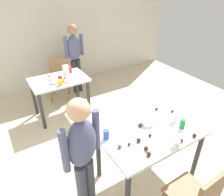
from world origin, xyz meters
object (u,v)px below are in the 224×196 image
(dining_table_near, at_px, (150,138))
(chair_far_table, at_px, (59,76))
(soda_can, at_px, (182,124))
(person_girl_near, at_px, (83,154))
(dining_table_far, at_px, (59,85))
(person_adult_far, at_px, (75,54))
(mixing_bowl, at_px, (147,121))
(pitcher_far, at_px, (66,72))
(chair_near_table, at_px, (197,196))

(dining_table_near, distance_m, chair_far_table, 2.68)
(soda_can, bearing_deg, chair_far_table, 102.32)
(dining_table_near, distance_m, person_girl_near, 0.93)
(dining_table_far, bearing_deg, person_girl_near, -102.35)
(dining_table_near, bearing_deg, dining_table_far, 102.81)
(chair_far_table, xyz_separation_m, person_adult_far, (0.42, 0.02, 0.41))
(person_adult_far, relative_size, soda_can, 12.43)
(mixing_bowl, bearing_deg, soda_can, -43.92)
(person_girl_near, height_order, person_adult_far, person_adult_far)
(dining_table_near, height_order, soda_can, soda_can)
(dining_table_far, height_order, mixing_bowl, mixing_bowl)
(mixing_bowl, xyz_separation_m, pitcher_far, (-0.38, 1.78, 0.09))
(dining_table_near, xyz_separation_m, pitcher_far, (-0.32, 1.93, 0.22))
(dining_table_far, distance_m, chair_near_table, 2.77)
(person_adult_far, bearing_deg, dining_table_near, -93.61)
(chair_far_table, height_order, soda_can, soda_can)
(mixing_bowl, bearing_deg, chair_far_table, 97.06)
(chair_far_table, xyz_separation_m, soda_can, (0.61, -2.80, 0.31))
(chair_near_table, bearing_deg, pitcher_far, 95.85)
(soda_can, bearing_deg, person_adult_far, 93.88)
(chair_near_table, bearing_deg, dining_table_far, 98.48)
(person_girl_near, xyz_separation_m, mixing_bowl, (0.95, 0.18, -0.11))
(dining_table_far, distance_m, mixing_bowl, 1.91)
(person_girl_near, bearing_deg, chair_far_table, 76.60)
(person_girl_near, distance_m, mixing_bowl, 0.98)
(soda_can, xyz_separation_m, pitcher_far, (-0.68, 2.07, 0.06))
(person_adult_far, bearing_deg, pitcher_far, -122.73)
(dining_table_near, distance_m, dining_table_far, 2.03)
(pitcher_far, bearing_deg, soda_can, -71.84)
(person_adult_far, bearing_deg, chair_near_table, -93.52)
(chair_far_table, bearing_deg, person_girl_near, -103.40)
(dining_table_near, distance_m, chair_near_table, 0.77)
(chair_near_table, distance_m, mixing_bowl, 0.96)
(pitcher_far, bearing_deg, dining_table_far, 157.38)
(pitcher_far, bearing_deg, person_adult_far, 57.27)
(soda_can, bearing_deg, pitcher_far, 108.16)
(dining_table_near, relative_size, dining_table_far, 1.23)
(person_girl_near, relative_size, soda_can, 12.23)
(dining_table_far, bearing_deg, mixing_bowl, -74.43)
(chair_near_table, xyz_separation_m, person_adult_far, (0.21, 3.44, 0.41))
(dining_table_far, height_order, soda_can, soda_can)
(mixing_bowl, xyz_separation_m, soda_can, (0.30, -0.29, 0.03))
(mixing_bowl, bearing_deg, chair_near_table, -96.46)
(chair_far_table, height_order, person_girl_near, person_girl_near)
(dining_table_far, distance_m, soda_can, 2.28)
(mixing_bowl, relative_size, soda_can, 1.60)
(soda_can, bearing_deg, dining_table_far, 110.92)
(dining_table_far, xyz_separation_m, person_girl_near, (-0.44, -2.02, 0.27))
(dining_table_far, height_order, pitcher_far, pitcher_far)
(dining_table_far, bearing_deg, chair_far_table, 73.53)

